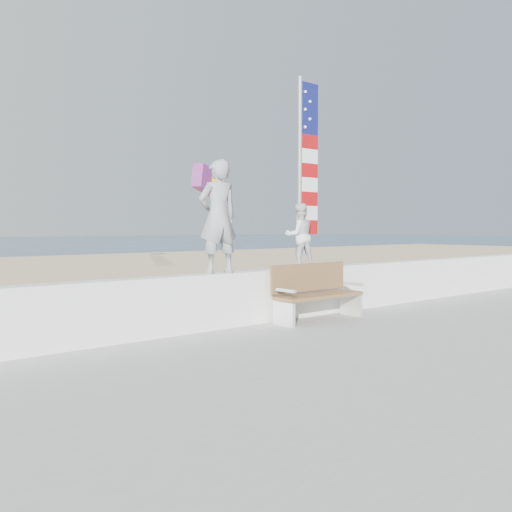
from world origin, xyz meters
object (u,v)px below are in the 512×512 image
object	(u,v)px
child	(299,236)
bench	(316,291)
adult	(218,217)
flag	(305,165)

from	to	relation	value
child	bench	distance (m)	1.09
adult	child	bearing A→B (deg)	-172.42
adult	child	size ratio (longest dim) A/B	1.55
adult	flag	bearing A→B (deg)	-172.43
child	bench	world-z (taller)	child
child	flag	world-z (taller)	flag
bench	flag	distance (m)	2.35
adult	bench	world-z (taller)	adult
adult	bench	size ratio (longest dim) A/B	1.03
child	flag	bearing A→B (deg)	-161.87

